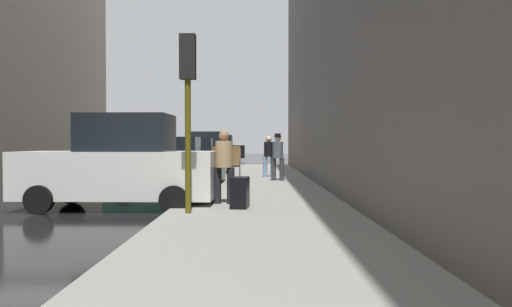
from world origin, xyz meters
TOP-DOWN VIEW (x-y plane):
  - ground_plane at (0.00, 0.00)m, footprint 120.00×120.00m
  - sidewalk at (6.00, 0.00)m, footprint 4.00×40.00m
  - parked_white_van at (2.65, -1.03)m, footprint 4.64×2.15m
  - parked_dark_green_sedan at (2.65, 5.40)m, footprint 4.23×2.11m
  - parked_gray_coupe at (2.65, 11.14)m, footprint 4.27×2.18m
  - parked_bronze_suv at (2.65, 17.36)m, footprint 4.64×2.14m
  - parked_red_hatchback at (2.65, 23.39)m, footprint 4.27×2.19m
  - parked_black_suv at (2.65, 30.08)m, footprint 4.62×2.10m
  - fire_hydrant at (4.45, 5.67)m, footprint 0.42×0.22m
  - traffic_light at (4.50, -2.82)m, footprint 0.32×0.32m
  - pedestrian_in_tan_coat at (5.13, -1.25)m, footprint 0.52×0.46m
  - pedestrian_in_jeans at (6.41, 7.94)m, footprint 0.53×0.48m
  - pedestrian_with_beanie at (6.70, 5.97)m, footprint 0.53×0.49m
  - rolling_suitcase at (5.52, -2.02)m, footprint 0.42×0.60m

SIDE VIEW (x-z plane):
  - ground_plane at x=0.00m, z-range 0.00..0.00m
  - sidewalk at x=6.00m, z-range 0.00..0.15m
  - rolling_suitcase at x=5.52m, z-range -0.03..1.01m
  - fire_hydrant at x=4.45m, z-range 0.15..0.85m
  - parked_dark_green_sedan at x=2.65m, z-range -0.05..1.74m
  - parked_gray_coupe at x=2.65m, z-range -0.05..1.74m
  - parked_red_hatchback at x=2.65m, z-range -0.05..1.74m
  - parked_white_van at x=2.65m, z-range -0.09..2.16m
  - parked_bronze_suv at x=2.65m, z-range -0.09..2.16m
  - parked_black_suv at x=2.65m, z-range -0.09..2.16m
  - pedestrian_in_tan_coat at x=5.13m, z-range 0.25..1.96m
  - pedestrian_in_jeans at x=6.41m, z-range 0.25..1.96m
  - pedestrian_with_beanie at x=6.70m, z-range 0.25..2.02m
  - traffic_light at x=4.50m, z-range 0.96..4.56m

